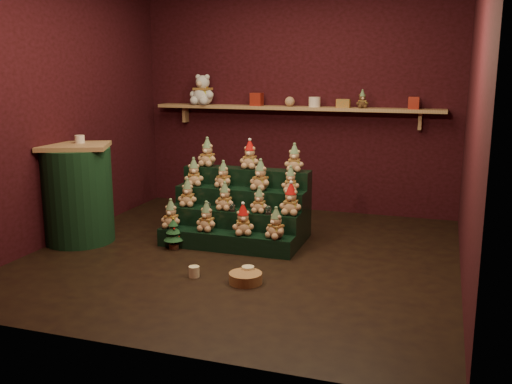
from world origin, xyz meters
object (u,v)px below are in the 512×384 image
(riser_tier_front, at_px, (225,241))
(brown_bear, at_px, (362,99))
(side_table, at_px, (77,194))
(mug_right, at_px, (248,272))
(snow_globe_b, at_px, (232,207))
(snow_globe_a, at_px, (208,206))
(wicker_basket, at_px, (246,278))
(snow_globe_c, at_px, (268,210))
(mug_left, at_px, (194,272))
(mini_christmas_tree, at_px, (173,233))
(white_bear, at_px, (203,86))

(riser_tier_front, relative_size, brown_bear, 6.84)
(side_table, bearing_deg, mug_right, -37.31)
(side_table, bearing_deg, snow_globe_b, -11.27)
(snow_globe_b, bearing_deg, snow_globe_a, 180.00)
(mug_right, bearing_deg, snow_globe_b, 118.64)
(wicker_basket, bearing_deg, snow_globe_c, 95.55)
(brown_bear, bearing_deg, mug_left, -132.32)
(riser_tier_front, distance_m, mini_christmas_tree, 0.53)
(snow_globe_c, relative_size, white_bear, 0.19)
(riser_tier_front, height_order, side_table, side_table)
(snow_globe_c, bearing_deg, mug_right, -84.74)
(white_bear, bearing_deg, mini_christmas_tree, -67.07)
(snow_globe_a, height_order, mug_right, snow_globe_a)
(wicker_basket, distance_m, brown_bear, 2.93)
(snow_globe_c, xyz_separation_m, side_table, (-1.96, -0.36, 0.10))
(riser_tier_front, distance_m, mug_right, 0.83)
(mini_christmas_tree, bearing_deg, brown_bear, 49.84)
(snow_globe_c, bearing_deg, snow_globe_a, -180.00)
(side_table, distance_m, mug_right, 2.14)
(snow_globe_c, distance_m, side_table, 1.99)
(riser_tier_front, distance_m, side_table, 1.63)
(side_table, relative_size, brown_bear, 5.01)
(snow_globe_b, bearing_deg, snow_globe_c, 0.00)
(snow_globe_a, distance_m, brown_bear, 2.30)
(riser_tier_front, relative_size, side_table, 1.37)
(riser_tier_front, relative_size, mini_christmas_tree, 4.13)
(snow_globe_a, bearing_deg, white_bear, 114.61)
(mug_right, bearing_deg, brown_bear, 76.44)
(mug_left, bearing_deg, snow_globe_c, 68.04)
(snow_globe_b, bearing_deg, mini_christmas_tree, -152.24)
(snow_globe_a, distance_m, mug_right, 1.16)
(mug_left, height_order, white_bear, white_bear)
(brown_bear, bearing_deg, side_table, -163.38)
(snow_globe_b, relative_size, side_table, 0.08)
(brown_bear, bearing_deg, snow_globe_c, -132.58)
(snow_globe_b, bearing_deg, white_bear, 122.13)
(side_table, height_order, brown_bear, brown_bear)
(snow_globe_a, relative_size, mug_right, 0.74)
(snow_globe_a, height_order, wicker_basket, snow_globe_a)
(mug_right, xyz_separation_m, white_bear, (-1.45, 2.42, 1.51))
(side_table, distance_m, wicker_basket, 2.18)
(brown_bear, bearing_deg, snow_globe_a, -149.54)
(riser_tier_front, relative_size, wicker_basket, 4.97)
(wicker_basket, relative_size, white_bear, 0.58)
(snow_globe_c, xyz_separation_m, brown_bear, (0.66, 1.58, 1.02))
(mug_left, bearing_deg, side_table, 159.50)
(mug_left, relative_size, mug_right, 0.87)
(snow_globe_b, height_order, mug_right, snow_globe_b)
(riser_tier_front, height_order, snow_globe_b, snow_globe_b)
(snow_globe_b, distance_m, mug_left, 1.01)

